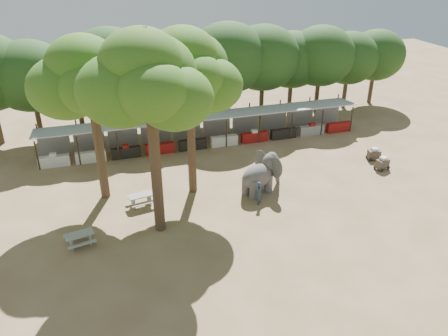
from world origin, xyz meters
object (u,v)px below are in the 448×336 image
object	(u,v)px
yard_tree_left	(87,80)
yard_tree_back	(186,71)
picnic_table_far	(141,198)
elephant	(262,174)
cart_front	(382,163)
yard_tree_center	(146,82)
picnic_table_near	(80,238)
handler	(259,193)
cart_back	(374,154)

from	to	relation	value
yard_tree_left	yard_tree_back	world-z (taller)	yard_tree_back
picnic_table_far	elephant	bearing A→B (deg)	-13.63
yard_tree_back	cart_front	distance (m)	17.05
yard_tree_center	yard_tree_back	size ratio (longest dim) A/B	1.06
picnic_table_near	handler	bearing A→B (deg)	-6.76
yard_tree_back	picnic_table_near	distance (m)	11.93
yard_tree_back	picnic_table_far	distance (m)	8.86
yard_tree_back	picnic_table_near	size ratio (longest dim) A/B	6.04
yard_tree_center	yard_tree_back	xyz separation A→B (m)	(3.00, 4.00, -0.67)
yard_tree_left	yard_tree_back	size ratio (longest dim) A/B	0.97
handler	cart_front	world-z (taller)	handler
yard_tree_back	cart_front	size ratio (longest dim) A/B	9.28
picnic_table_near	cart_front	size ratio (longest dim) A/B	1.54
yard_tree_back	yard_tree_center	bearing A→B (deg)	-126.86
yard_tree_center	elephant	distance (m)	11.29
cart_back	cart_front	bearing A→B (deg)	-89.19
yard_tree_center	picnic_table_near	world-z (taller)	yard_tree_center
yard_tree_back	picnic_table_near	world-z (taller)	yard_tree_back
yard_tree_center	cart_front	world-z (taller)	yard_tree_center
handler	picnic_table_near	xyz separation A→B (m)	(-11.60, -1.33, -0.30)
handler	picnic_table_far	distance (m)	7.93
handler	cart_front	bearing A→B (deg)	-46.10
cart_front	picnic_table_near	bearing A→B (deg)	173.89
yard_tree_back	picnic_table_far	size ratio (longest dim) A/B	6.04
picnic_table_far	cart_front	size ratio (longest dim) A/B	1.54
yard_tree_back	cart_back	size ratio (longest dim) A/B	9.54
elephant	cart_back	xyz separation A→B (m)	(10.58, 2.11, -0.87)
yard_tree_center	cart_front	xyz separation A→B (m)	(18.00, 2.81, -8.69)
cart_front	cart_back	distance (m)	1.72
yard_tree_center	picnic_table_far	distance (m)	9.16
yard_tree_back	cart_back	xyz separation A→B (m)	(15.37, 0.49, -8.03)
yard_tree_left	handler	world-z (taller)	yard_tree_left
handler	cart_back	size ratio (longest dim) A/B	1.38
yard_tree_back	elephant	size ratio (longest dim) A/B	3.08
picnic_table_near	cart_back	distance (m)	23.49
elephant	handler	distance (m)	1.82
handler	cart_back	xyz separation A→B (m)	(11.36, 3.66, -0.31)
elephant	picnic_table_far	world-z (taller)	elephant
yard_tree_center	picnic_table_far	xyz separation A→B (m)	(-0.64, 2.87, -8.67)
yard_tree_center	cart_front	distance (m)	20.18
picnic_table_near	picnic_table_far	xyz separation A→B (m)	(3.95, 3.38, 0.02)
yard_tree_center	yard_tree_back	world-z (taller)	yard_tree_center
yard_tree_left	cart_front	distance (m)	22.47
cart_front	cart_back	bearing A→B (deg)	63.17
yard_tree_back	yard_tree_left	bearing A→B (deg)	170.54
yard_tree_left	picnic_table_near	size ratio (longest dim) A/B	5.86
picnic_table_far	cart_front	bearing A→B (deg)	-10.46
yard_tree_center	handler	world-z (taller)	yard_tree_center
yard_tree_left	cart_back	world-z (taller)	yard_tree_left
handler	cart_back	distance (m)	11.94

